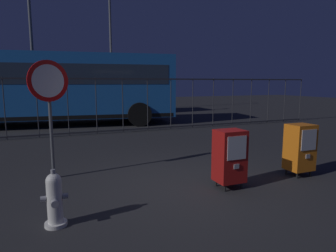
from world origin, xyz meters
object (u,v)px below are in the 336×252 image
object	(u,v)px
stop_sign	(49,95)
street_light_near_right	(111,40)
bus_near	(48,85)
bus_far	(46,85)
fire_hydrant	(55,200)
newspaper_box_primary	(300,147)
street_light_near_left	(31,32)
newspaper_box_secondary	(230,156)

from	to	relation	value
stop_sign	street_light_near_right	size ratio (longest dim) A/B	0.28
stop_sign	bus_near	distance (m)	7.63
stop_sign	bus_far	distance (m)	11.49
fire_hydrant	stop_sign	distance (m)	2.40
bus_near	bus_far	world-z (taller)	same
bus_far	street_light_near_right	xyz separation A→B (m)	(3.94, 1.81, 2.81)
fire_hydrant	newspaper_box_primary	world-z (taller)	newspaper_box_primary
bus_near	bus_far	size ratio (longest dim) A/B	1.02
street_light_near_left	street_light_near_right	xyz separation A→B (m)	(4.46, 3.62, 0.37)
bus_far	street_light_near_left	distance (m)	3.08
newspaper_box_primary	newspaper_box_secondary	xyz separation A→B (m)	(-1.66, -0.06, 0.00)
newspaper_box_primary	bus_far	size ratio (longest dim) A/B	0.10
fire_hydrant	bus_near	xyz separation A→B (m)	(0.06, 9.67, 1.36)
bus_near	newspaper_box_primary	bearing A→B (deg)	-56.73
stop_sign	newspaper_box_primary	bearing A→B (deg)	-20.21
bus_near	bus_far	xyz separation A→B (m)	(-0.07, 3.86, 0.00)
fire_hydrant	bus_near	size ratio (longest dim) A/B	0.07
stop_sign	bus_far	size ratio (longest dim) A/B	0.21
fire_hydrant	stop_sign	bearing A→B (deg)	89.30
fire_hydrant	newspaper_box_primary	bearing A→B (deg)	4.97
bus_far	street_light_near_left	size ratio (longest dim) A/B	1.47
fire_hydrant	newspaper_box_secondary	size ratio (longest dim) A/B	0.73
newspaper_box_secondary	street_light_near_right	world-z (taller)	street_light_near_right
stop_sign	bus_far	bearing A→B (deg)	90.15
newspaper_box_secondary	newspaper_box_primary	bearing A→B (deg)	1.95
newspaper_box_primary	bus_far	xyz separation A→B (m)	(-4.51, 13.14, 1.14)
stop_sign	street_light_near_left	xyz separation A→B (m)	(-0.55, 9.68, 2.55)
bus_near	street_light_near_right	world-z (taller)	street_light_near_right
street_light_near_right	newspaper_box_secondary	bearing A→B (deg)	-94.16
newspaper_box_secondary	stop_sign	size ratio (longest dim) A/B	0.46
newspaper_box_secondary	bus_near	bearing A→B (deg)	106.62
fire_hydrant	bus_far	bearing A→B (deg)	90.02
bus_near	street_light_near_right	size ratio (longest dim) A/B	1.36
bus_far	street_light_near_right	distance (m)	5.17
newspaper_box_primary	newspaper_box_secondary	bearing A→B (deg)	-178.05
fire_hydrant	newspaper_box_primary	xyz separation A→B (m)	(4.51, 0.39, 0.22)
street_light_near_right	fire_hydrant	bearing A→B (deg)	-104.39
bus_far	street_light_near_left	world-z (taller)	street_light_near_left
newspaper_box_primary	bus_near	distance (m)	10.35
newspaper_box_primary	street_light_near_right	bearing A→B (deg)	92.19
newspaper_box_primary	bus_near	world-z (taller)	bus_near
fire_hydrant	bus_near	world-z (taller)	bus_near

